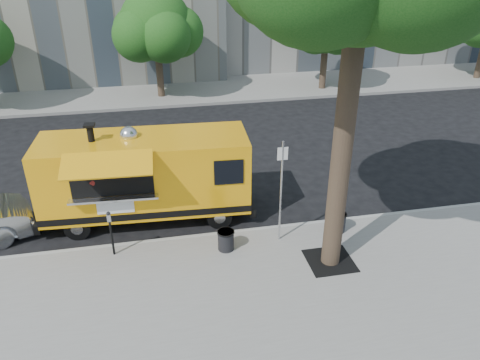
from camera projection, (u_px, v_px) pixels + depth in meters
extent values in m
plane|color=black|center=(216.00, 220.00, 14.40)|extent=(120.00, 120.00, 0.00)
cube|color=gray|center=(243.00, 308.00, 10.89)|extent=(60.00, 6.00, 0.15)
cube|color=#999993|center=(221.00, 235.00, 13.56)|extent=(60.00, 0.14, 0.16)
cube|color=gray|center=(179.00, 92.00, 26.10)|extent=(60.00, 5.00, 0.15)
cylinder|color=#33261C|center=(342.00, 148.00, 10.85)|extent=(0.48, 0.48, 6.50)
cube|color=black|center=(330.00, 261.00, 12.35)|extent=(1.20, 1.20, 0.02)
cylinder|color=#33261C|center=(160.00, 72.00, 24.59)|extent=(0.36, 0.36, 2.60)
sphere|color=#174B14|center=(156.00, 24.00, 23.48)|extent=(3.60, 3.60, 3.60)
cylinder|color=#33261C|center=(324.00, 65.00, 25.92)|extent=(0.36, 0.36, 2.60)
sphere|color=#174B14|center=(327.00, 22.00, 24.86)|extent=(3.24, 3.24, 3.24)
cylinder|color=silver|center=(281.00, 193.00, 12.56)|extent=(0.06, 0.06, 3.00)
cube|color=white|center=(283.00, 154.00, 12.03)|extent=(0.28, 0.02, 0.35)
cylinder|color=black|center=(112.00, 238.00, 12.38)|extent=(0.06, 0.06, 1.05)
cube|color=silver|center=(109.00, 218.00, 12.10)|extent=(0.10, 0.08, 0.22)
sphere|color=black|center=(108.00, 214.00, 12.04)|extent=(0.11, 0.11, 0.11)
cube|color=#FFAA0D|center=(145.00, 173.00, 13.85)|extent=(6.14, 2.38, 2.18)
cube|color=black|center=(148.00, 198.00, 14.26)|extent=(6.16, 2.40, 0.20)
cube|color=black|center=(248.00, 198.00, 14.77)|extent=(0.29, 1.95, 0.28)
cube|color=black|center=(44.00, 213.00, 13.98)|extent=(0.29, 1.95, 0.28)
cube|color=black|center=(247.00, 156.00, 14.08)|extent=(0.14, 1.63, 0.88)
cylinder|color=black|center=(219.00, 216.00, 13.91)|extent=(0.76, 0.30, 0.74)
cylinder|color=black|center=(214.00, 189.00, 15.41)|extent=(0.76, 0.30, 0.74)
cylinder|color=black|center=(78.00, 227.00, 13.39)|extent=(0.76, 0.30, 0.74)
cylinder|color=black|center=(86.00, 198.00, 14.89)|extent=(0.76, 0.30, 0.74)
cube|color=black|center=(112.00, 179.00, 12.74)|extent=(2.24, 0.30, 0.98)
cube|color=silver|center=(114.00, 198.00, 12.84)|extent=(2.44, 0.48, 0.06)
cube|color=#FFAA0D|center=(107.00, 165.00, 12.00)|extent=(2.37, 1.01, 0.39)
cube|color=white|center=(115.00, 206.00, 13.04)|extent=(1.02, 0.10, 0.46)
cylinder|color=black|center=(90.00, 133.00, 13.06)|extent=(0.19, 0.19, 0.51)
sphere|color=silver|center=(129.00, 135.00, 13.44)|extent=(0.52, 0.52, 0.52)
sphere|color=maroon|center=(94.00, 177.00, 12.95)|extent=(0.78, 0.78, 0.78)
cylinder|color=#FF590C|center=(94.00, 185.00, 12.81)|extent=(0.32, 0.13, 0.32)
cylinder|color=black|center=(226.00, 240.00, 12.70)|extent=(0.44, 0.44, 0.57)
cylinder|color=black|center=(226.00, 232.00, 12.58)|extent=(0.48, 0.48, 0.04)
cylinder|color=black|center=(338.00, 222.00, 13.50)|extent=(0.44, 0.44, 0.58)
cylinder|color=black|center=(339.00, 214.00, 13.38)|extent=(0.48, 0.48, 0.04)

